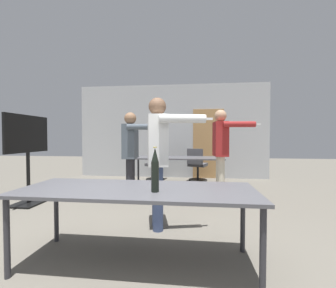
{
  "coord_description": "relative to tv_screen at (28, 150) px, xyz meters",
  "views": [
    {
      "loc": [
        0.67,
        -1.5,
        1.21
      ],
      "look_at": [
        0.24,
        2.27,
        1.1
      ],
      "focal_mm": 24.0,
      "sensor_mm": 36.0,
      "label": 1
    }
  ],
  "objects": [
    {
      "name": "office_chair_side_rolled",
      "position": [
        3.07,
        2.54,
        -0.57
      ],
      "size": [
        0.59,
        0.64,
        0.91
      ],
      "rotation": [
        0.0,
        0.0,
        5.96
      ],
      "color": "black",
      "rests_on": "ground_plane"
    },
    {
      "name": "back_wall",
      "position": [
        2.33,
        3.08,
        0.4
      ],
      "size": [
        5.7,
        0.12,
        2.8
      ],
      "color": "#B2B5B7",
      "rests_on": "ground_plane"
    },
    {
      "name": "person_near_casual",
      "position": [
        2.51,
        -0.78,
        0.06
      ],
      "size": [
        0.88,
        0.64,
        1.74
      ],
      "rotation": [
        0.0,
        0.0,
        -1.34
      ],
      "color": "#3D4C75",
      "rests_on": "ground_plane"
    },
    {
      "name": "conference_table_near",
      "position": [
        2.44,
        -1.65,
        -0.32
      ],
      "size": [
        2.23,
        0.82,
        0.73
      ],
      "color": "#4C4C51",
      "rests_on": "ground_plane"
    },
    {
      "name": "person_far_watching",
      "position": [
        3.51,
        0.76,
        0.06
      ],
      "size": [
        0.82,
        0.65,
        1.75
      ],
      "rotation": [
        0.0,
        0.0,
        -1.51
      ],
      "color": "beige",
      "rests_on": "ground_plane"
    },
    {
      "name": "person_center_tall",
      "position": [
        1.8,
        0.42,
        0.03
      ],
      "size": [
        0.79,
        0.63,
        1.69
      ],
      "rotation": [
        0.0,
        0.0,
        -1.51
      ],
      "color": "#28282D",
      "rests_on": "ground_plane"
    },
    {
      "name": "tv_screen",
      "position": [
        0.0,
        0.0,
        0.0
      ],
      "size": [
        0.44,
        1.04,
        1.61
      ],
      "rotation": [
        0.0,
        0.0,
        1.57
      ],
      "color": "black",
      "rests_on": "ground_plane"
    },
    {
      "name": "beer_bottle",
      "position": [
        2.64,
        -1.76,
        -0.08
      ],
      "size": [
        0.07,
        0.07,
        0.4
      ],
      "color": "black",
      "rests_on": "conference_table_near"
    },
    {
      "name": "conference_table_far",
      "position": [
        2.57,
        1.74,
        -0.32
      ],
      "size": [
        2.23,
        0.8,
        0.73
      ],
      "color": "#4C4C51",
      "rests_on": "ground_plane"
    },
    {
      "name": "office_chair_mid_tucked",
      "position": [
        1.96,
        2.57,
        -0.57
      ],
      "size": [
        0.6,
        0.54,
        0.91
      ],
      "rotation": [
        0.0,
        0.0,
        1.38
      ],
      "color": "black",
      "rests_on": "ground_plane"
    }
  ]
}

